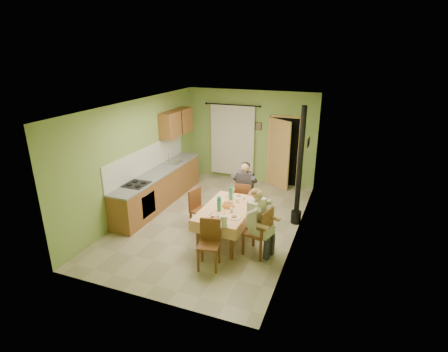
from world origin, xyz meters
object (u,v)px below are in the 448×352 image
at_px(dining_table, 227,224).
at_px(chair_far, 244,207).
at_px(chair_near, 209,254).
at_px(chair_left, 201,218).
at_px(chair_right, 258,241).
at_px(stove_flue, 299,183).
at_px(man_right, 258,215).
at_px(man_far, 245,184).

relative_size(dining_table, chair_far, 1.77).
distance_m(chair_near, chair_left, 1.49).
bearing_deg(chair_near, dining_table, -99.70).
bearing_deg(dining_table, chair_left, 164.80).
distance_m(dining_table, chair_right, 0.84).
bearing_deg(chair_right, chair_near, 150.85).
distance_m(dining_table, stove_flue, 1.93).
xyz_separation_m(chair_near, chair_right, (0.74, 0.77, 0.00)).
relative_size(chair_far, stove_flue, 0.34).
height_order(chair_right, man_right, man_right).
bearing_deg(stove_flue, chair_right, -106.71).
xyz_separation_m(chair_near, stove_flue, (1.23, 2.39, 0.74)).
distance_m(chair_left, stove_flue, 2.38).
bearing_deg(chair_right, dining_table, 82.88).
bearing_deg(dining_table, man_far, 89.77).
xyz_separation_m(chair_far, man_far, (-0.00, 0.01, 0.59)).
relative_size(chair_near, man_far, 0.68).
xyz_separation_m(dining_table, chair_right, (0.78, -0.31, -0.09)).
height_order(chair_near, chair_right, chair_right).
bearing_deg(chair_far, dining_table, -94.22).
distance_m(chair_far, chair_near, 2.21).
xyz_separation_m(chair_near, man_far, (-0.02, 2.22, 0.59)).
relative_size(dining_table, stove_flue, 0.60).
bearing_deg(chair_far, chair_left, -131.59).
bearing_deg(stove_flue, chair_far, -171.43).
xyz_separation_m(chair_right, man_far, (-0.76, 1.45, 0.59)).
distance_m(chair_right, stove_flue, 1.85).
bearing_deg(chair_far, man_far, 90.00).
height_order(dining_table, chair_left, chair_left).
height_order(chair_far, chair_right, chair_right).
distance_m(chair_left, man_right, 1.67).
relative_size(dining_table, man_right, 1.20).
distance_m(man_far, man_right, 1.63).
bearing_deg(man_far, chair_far, -90.00).
bearing_deg(chair_left, man_far, 156.20).
bearing_deg(chair_left, dining_table, 88.23).
height_order(chair_near, man_far, man_far).
distance_m(chair_right, chair_left, 1.58).
height_order(dining_table, chair_near, chair_near).
xyz_separation_m(chair_far, chair_near, (0.02, -2.21, 0.00)).
distance_m(chair_far, man_far, 0.59).
xyz_separation_m(chair_left, man_right, (1.47, -0.51, 0.59)).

